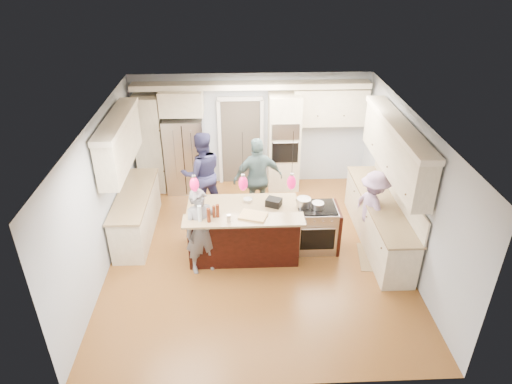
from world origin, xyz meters
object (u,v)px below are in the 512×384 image
refrigerator (185,155)px  island_range (317,227)px  person_bar_end (201,232)px  kitchen_island (244,230)px  person_far_left (202,173)px

refrigerator → island_range: size_ratio=1.96×
refrigerator → person_bar_end: size_ratio=1.09×
kitchen_island → person_far_left: (-0.85, 1.53, 0.45)m
refrigerator → kitchen_island: refrigerator is taller
kitchen_island → island_range: bearing=3.1°
person_far_left → kitchen_island: bearing=104.6°
island_range → refrigerator: bearing=137.4°
kitchen_island → person_far_left: size_ratio=1.13×
island_range → person_far_left: 2.73m
island_range → kitchen_island: bearing=-176.9°
refrigerator → person_bar_end: (0.56, -3.09, -0.08)m
person_bar_end → person_far_left: (-0.11, 2.05, 0.11)m
refrigerator → island_range: bearing=-42.6°
kitchen_island → person_far_left: bearing=119.1°
refrigerator → kitchen_island: (1.30, -2.57, -0.42)m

